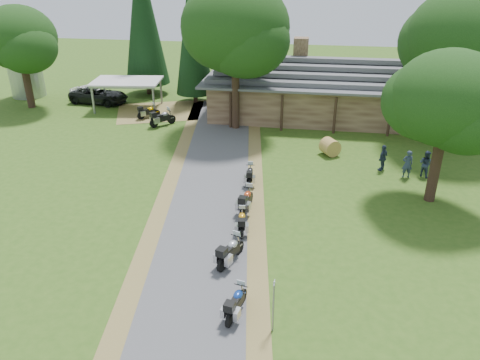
% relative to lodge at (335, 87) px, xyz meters
% --- Properties ---
extents(ground, '(120.00, 120.00, 0.00)m').
position_rel_lodge_xyz_m(ground, '(-6.00, -24.00, -2.45)').
color(ground, '#325818').
rests_on(ground, ground).
extents(driveway, '(51.95, 51.95, 0.00)m').
position_rel_lodge_xyz_m(driveway, '(-6.50, -20.00, -2.45)').
color(driveway, '#4A4A4C').
rests_on(driveway, ground).
extents(lodge, '(21.40, 9.40, 4.90)m').
position_rel_lodge_xyz_m(lodge, '(0.00, 0.00, 0.00)').
color(lodge, brown).
rests_on(lodge, ground).
extents(silo, '(3.43, 3.43, 6.27)m').
position_rel_lodge_xyz_m(silo, '(-28.94, 1.63, 0.69)').
color(silo, gray).
rests_on(silo, ground).
extents(carport, '(6.22, 4.53, 2.51)m').
position_rel_lodge_xyz_m(carport, '(-17.86, -0.73, -1.19)').
color(carport, silver).
rests_on(carport, ground).
extents(car_white_sedan, '(3.74, 5.85, 1.81)m').
position_rel_lodge_xyz_m(car_white_sedan, '(-22.23, 1.04, -1.55)').
color(car_white_sedan, white).
rests_on(car_white_sedan, ground).
extents(car_dark_suv, '(3.21, 6.08, 2.22)m').
position_rel_lodge_xyz_m(car_dark_suv, '(-21.18, 0.43, -1.34)').
color(car_dark_suv, black).
rests_on(car_dark_suv, ground).
extents(motorcycle_row_a, '(0.90, 1.80, 1.18)m').
position_rel_lodge_xyz_m(motorcycle_row_a, '(-3.99, -25.51, -1.86)').
color(motorcycle_row_a, navy).
rests_on(motorcycle_row_a, ground).
extents(motorcycle_row_b, '(1.22, 1.98, 1.29)m').
position_rel_lodge_xyz_m(motorcycle_row_b, '(-4.78, -22.29, -1.81)').
color(motorcycle_row_b, '#A4A7AB').
rests_on(motorcycle_row_b, ground).
extents(motorcycle_row_c, '(0.78, 1.74, 1.15)m').
position_rel_lodge_xyz_m(motorcycle_row_c, '(-4.70, -19.62, -1.87)').
color(motorcycle_row_c, orange).
rests_on(motorcycle_row_c, ground).
extents(motorcycle_row_d, '(0.86, 1.99, 1.32)m').
position_rel_lodge_xyz_m(motorcycle_row_d, '(-4.79, -17.53, -1.79)').
color(motorcycle_row_d, '#B43D18').
rests_on(motorcycle_row_d, ground).
extents(motorcycle_row_e, '(0.72, 1.76, 1.17)m').
position_rel_lodge_xyz_m(motorcycle_row_e, '(-5.08, -14.20, -1.87)').
color(motorcycle_row_e, black).
rests_on(motorcycle_row_e, ground).
extents(motorcycle_carport_a, '(1.69, 1.63, 1.21)m').
position_rel_lodge_xyz_m(motorcycle_carport_a, '(-15.19, -3.15, -1.84)').
color(motorcycle_carport_a, '#EFB200').
rests_on(motorcycle_carport_a, ground).
extents(motorcycle_carport_b, '(1.87, 1.97, 1.40)m').
position_rel_lodge_xyz_m(motorcycle_carport_b, '(-13.43, -4.84, -1.75)').
color(motorcycle_carport_b, gray).
rests_on(motorcycle_carport_b, ground).
extents(person_a, '(0.63, 0.49, 2.04)m').
position_rel_lodge_xyz_m(person_a, '(4.20, -11.87, -1.43)').
color(person_a, '#2D3952').
rests_on(person_a, ground).
extents(person_b, '(0.68, 0.67, 1.95)m').
position_rel_lodge_xyz_m(person_b, '(5.33, -11.54, -1.47)').
color(person_b, '#2D3952').
rests_on(person_b, ground).
extents(person_c, '(0.65, 0.69, 1.98)m').
position_rel_lodge_xyz_m(person_c, '(2.87, -11.03, -1.46)').
color(person_c, '#2D3952').
rests_on(person_c, ground).
extents(hay_bale, '(1.52, 1.49, 1.14)m').
position_rel_lodge_xyz_m(hay_bale, '(-0.35, -8.96, -1.88)').
color(hay_bale, olive).
rests_on(hay_bale, ground).
extents(sign_post, '(0.39, 0.07, 2.17)m').
position_rel_lodge_xyz_m(sign_post, '(-2.55, -26.18, -1.36)').
color(sign_post, gray).
rests_on(sign_post, ground).
extents(oak_lodge_left, '(7.86, 7.86, 12.41)m').
position_rel_lodge_xyz_m(oak_lodge_left, '(-7.59, -4.51, 3.75)').
color(oak_lodge_left, black).
rests_on(oak_lodge_left, ground).
extents(oak_lodge_right, '(7.96, 7.96, 11.81)m').
position_rel_lodge_xyz_m(oak_lodge_right, '(8.11, -5.09, 3.45)').
color(oak_lodge_right, black).
rests_on(oak_lodge_right, ground).
extents(oak_driveway, '(5.78, 5.78, 9.29)m').
position_rel_lodge_xyz_m(oak_driveway, '(5.04, -14.75, 2.20)').
color(oak_driveway, black).
rests_on(oak_driveway, ground).
extents(oak_silo, '(6.30, 6.30, 9.76)m').
position_rel_lodge_xyz_m(oak_silo, '(-26.64, -1.80, 2.43)').
color(oak_silo, black).
rests_on(oak_silo, ground).
extents(cedar_near, '(3.43, 3.43, 12.09)m').
position_rel_lodge_xyz_m(cedar_near, '(-12.49, 2.11, 3.60)').
color(cedar_near, black).
rests_on(cedar_near, ground).
extents(cedar_far, '(4.21, 4.21, 13.54)m').
position_rel_lodge_xyz_m(cedar_far, '(-17.76, 4.33, 4.32)').
color(cedar_far, black).
rests_on(cedar_far, ground).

